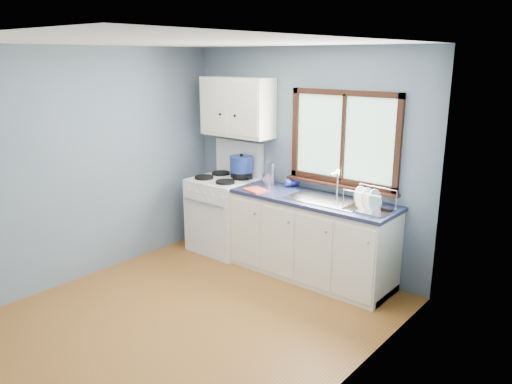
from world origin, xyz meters
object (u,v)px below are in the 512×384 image
Objects in this scene: gas_range at (224,212)px; thermos at (272,174)px; sink at (327,206)px; utensil_crock at (268,179)px; base_cabinets at (311,242)px; dish_rack at (369,204)px; stockpot at (241,166)px; skillet at (242,174)px.

gas_range reaches higher than thermos.
thermos is at bearing 171.11° from sink.
base_cabinets is at bearing -9.09° from utensil_crock.
sink is 2.40× the size of utensil_crock.
dish_rack is (1.34, -0.17, -0.07)m from thermos.
sink is 3.14× the size of thermos.
sink is at bearing -8.89° from thermos.
skillet is at bearing -42.61° from stockpot.
dish_rack is at bearing -2.97° from base_cabinets.
dish_rack is (0.50, -0.03, 0.12)m from sink.
gas_range reaches higher than skillet.
thermos is at bearing 13.09° from gas_range.
skillet is 0.10m from stockpot.
gas_range reaches higher than sink.
stockpot reaches higher than thermos.
sink is 0.87m from thermos.
utensil_crock is at bearing 172.69° from sink.
utensil_crock is 1.31× the size of thermos.
sink is at bearing -0.13° from base_cabinets.
thermos is (0.47, 0.01, -0.03)m from stockpot.
base_cabinets is at bearing -179.23° from dish_rack.
sink is at bearing 179.75° from dish_rack.
base_cabinets is at bearing 179.87° from sink.
skillet is 1.65× the size of thermos.
sink is at bearing 16.53° from skillet.
stockpot is (-1.13, 0.12, 0.68)m from base_cabinets.
gas_range is 2.04m from dish_rack.
utensil_crock is 1.40m from dish_rack.
skillet is (-1.12, 0.11, 0.58)m from base_cabinets.
stockpot is 0.97× the size of utensil_crock.
gas_range is 0.87m from thermos.
utensil_crock reaches higher than base_cabinets.
sink is at bearing 0.71° from gas_range.
gas_range is at bearing -141.40° from stockpot.
sink is at bearing -7.31° from utensil_crock.
utensil_crock reaches higher than skillet.
stockpot is 0.43m from utensil_crock.
stockpot is (0.17, 0.14, 0.59)m from gas_range.
utensil_crock reaches higher than sink.
gas_range reaches higher than stockpot.
skillet is at bearing -179.90° from utensil_crock.
base_cabinets is 0.88m from dish_rack.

